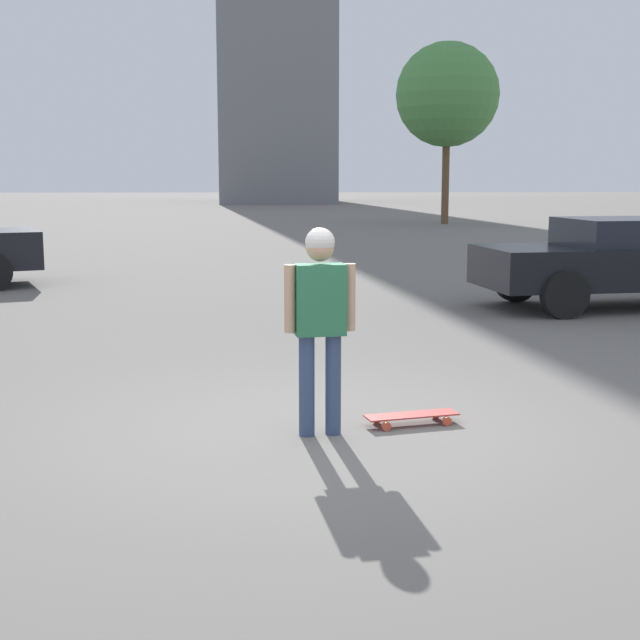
% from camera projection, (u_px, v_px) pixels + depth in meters
% --- Properties ---
extents(ground_plane, '(220.00, 220.00, 0.00)m').
position_uv_depth(ground_plane, '(320.00, 435.00, 7.05)').
color(ground_plane, slate).
extents(person, '(0.25, 0.56, 1.64)m').
position_uv_depth(person, '(320.00, 309.00, 6.89)').
color(person, '#38476B').
rests_on(person, ground_plane).
extents(skateboard, '(0.40, 0.80, 0.09)m').
position_uv_depth(skateboard, '(412.00, 416.00, 7.32)').
color(skateboard, '#A5332D').
rests_on(skateboard, ground_plane).
extents(car_parked_near, '(2.40, 4.63, 1.39)m').
position_uv_depth(car_parked_near, '(624.00, 260.00, 13.80)').
color(car_parked_near, black).
rests_on(car_parked_near, ground_plane).
extents(tree_distant, '(4.38, 4.38, 7.64)m').
position_uv_depth(tree_distant, '(447.00, 95.00, 37.62)').
color(tree_distant, brown).
rests_on(tree_distant, ground_plane).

